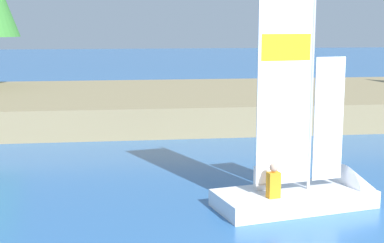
% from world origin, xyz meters
% --- Properties ---
extents(shore_bank, '(80.00, 11.41, 1.18)m').
position_xyz_m(shore_bank, '(0.00, 22.11, 0.59)').
color(shore_bank, '#897A56').
rests_on(shore_bank, ground).
extents(sailboat, '(4.42, 2.34, 6.37)m').
position_xyz_m(sailboat, '(4.17, 8.17, 0.42)').
color(sailboat, white).
rests_on(sailboat, ground).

